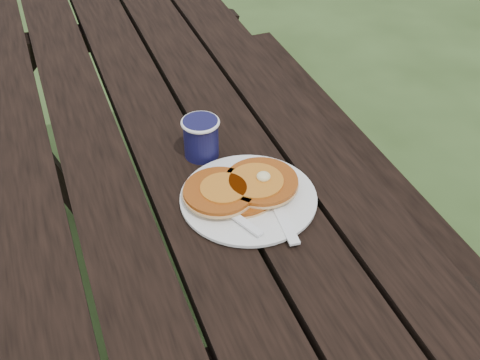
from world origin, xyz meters
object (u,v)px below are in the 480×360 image
object	(u,v)px
plate	(248,199)
coffee_cup	(201,135)
pancake_stack	(242,188)
picnic_table	(167,240)

from	to	relation	value
plate	coffee_cup	xyz separation A→B (m)	(-0.04, 0.17, 0.04)
pancake_stack	coffee_cup	bearing A→B (deg)	100.73
picnic_table	plate	size ratio (longest dim) A/B	6.97
picnic_table	coffee_cup	xyz separation A→B (m)	(0.06, -0.15, 0.43)
picnic_table	pancake_stack	distance (m)	0.52
picnic_table	pancake_stack	world-z (taller)	pancake_stack
plate	pancake_stack	world-z (taller)	pancake_stack
pancake_stack	picnic_table	bearing A→B (deg)	106.75
picnic_table	coffee_cup	distance (m)	0.46
pancake_stack	coffee_cup	size ratio (longest dim) A/B	2.61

